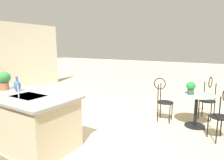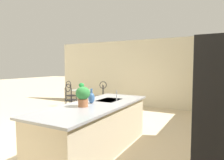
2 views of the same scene
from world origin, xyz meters
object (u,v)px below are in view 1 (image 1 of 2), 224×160
Objects in this scene: chair_toward_desk at (208,96)px; potted_plant_on_table at (191,87)px; chair_by_island at (223,112)px; vase_on_counter at (17,86)px; chair_near_window at (163,97)px; bistro_table at (196,107)px; potted_plant_counter_near at (4,79)px.

potted_plant_on_table is (0.28, 0.78, 0.33)m from chair_toward_desk.
vase_on_counter is at bearing 28.85° from chair_by_island.
chair_toward_desk is 0.89m from potted_plant_on_table.
chair_near_window and chair_toward_desk have the same top height.
chair_near_window is at bearing 1.97° from bistro_table.
potted_plant_counter_near is (3.08, 2.36, 0.23)m from potted_plant_on_table.
bistro_table is 0.77× the size of chair_by_island.
potted_plant_counter_near is at bearing 37.11° from bistro_table.
chair_near_window is 3.49m from potted_plant_counter_near.
bistro_table is at bearing -140.33° from vase_on_counter.
chair_near_window is at bearing -20.29° from chair_by_island.
potted_plant_counter_near is at bearing 27.24° from chair_by_island.
chair_by_island reaches higher than bistro_table.
chair_near_window reaches higher than potted_plant_on_table.
vase_on_counter is (3.01, 3.08, 0.46)m from chair_toward_desk.
potted_plant_counter_near reaches higher than chair_near_window.
bistro_table is at bearing -42.71° from chair_by_island.
bistro_table is 0.77× the size of chair_toward_desk.
chair_by_island is 1.00× the size of chair_toward_desk.
potted_plant_counter_near reaches higher than potted_plant_on_table.
potted_plant_on_table is at bearing 176.40° from chair_near_window.
potted_plant_counter_near reaches higher than vase_on_counter.
chair_toward_desk is 2.87× the size of potted_plant_counter_near.
chair_near_window is (0.74, 0.03, 0.13)m from bistro_table.
potted_plant_counter_near is 0.37m from vase_on_counter.
chair_near_window is 3.76× the size of potted_plant_on_table.
vase_on_counter is at bearing 39.67° from bistro_table.
vase_on_counter is (2.73, 2.31, 0.13)m from potted_plant_on_table.
potted_plant_on_table is 3.89m from potted_plant_counter_near.
chair_by_island is at bearing 146.83° from potted_plant_on_table.
chair_by_island reaches higher than potted_plant_on_table.
chair_toward_desk is 4.33m from vase_on_counter.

